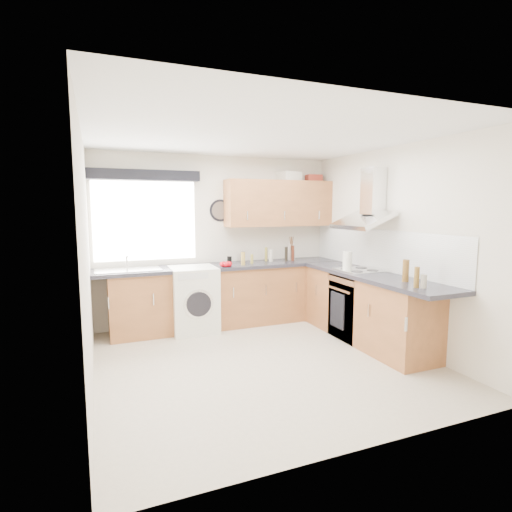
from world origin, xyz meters
name	(u,v)px	position (x,y,z in m)	size (l,w,h in m)	color
ground_plane	(264,361)	(0.00, 0.00, 0.00)	(3.60, 3.60, 0.00)	beige
ceiling	(264,136)	(0.00, 0.00, 2.50)	(3.60, 3.60, 0.02)	white
wall_back	(217,240)	(0.00, 1.80, 1.25)	(3.60, 0.02, 2.50)	silver
wall_front	(366,280)	(0.00, -1.80, 1.25)	(3.60, 0.02, 2.50)	silver
wall_left	(87,261)	(-1.80, 0.00, 1.25)	(0.02, 3.60, 2.50)	silver
wall_right	(394,246)	(1.80, 0.00, 1.25)	(0.02, 3.60, 2.50)	silver
window	(146,221)	(-1.05, 1.79, 1.55)	(1.40, 0.02, 1.10)	silver
window_blind	(145,175)	(-1.05, 1.70, 2.18)	(1.50, 0.18, 0.14)	black
splashback	(378,249)	(1.79, 0.30, 1.18)	(0.01, 3.00, 0.54)	white
base_cab_back	(217,297)	(-0.10, 1.51, 0.43)	(3.00, 0.58, 0.86)	brown
base_cab_corner	(313,289)	(1.50, 1.50, 0.43)	(0.60, 0.60, 0.86)	brown
base_cab_right	(366,309)	(1.51, 0.15, 0.43)	(0.58, 2.10, 0.86)	brown
worktop_back	(223,266)	(0.00, 1.50, 0.89)	(3.60, 0.62, 0.05)	#23222A
worktop_right	(374,276)	(1.50, 0.00, 0.89)	(0.62, 2.42, 0.05)	#23222A
sink	(128,267)	(-1.33, 1.50, 0.95)	(0.84, 0.46, 0.10)	silver
oven	(358,306)	(1.50, 0.30, 0.42)	(0.56, 0.58, 0.85)	black
hob_plate	(359,270)	(1.50, 0.30, 0.92)	(0.52, 0.52, 0.01)	silver
extractor_hood	(368,205)	(1.60, 0.30, 1.77)	(0.52, 0.78, 0.66)	silver
upper_cabinets	(279,203)	(0.95, 1.62, 1.80)	(1.70, 0.35, 0.70)	brown
washing_machine	(194,299)	(-0.48, 1.40, 0.46)	(0.62, 0.60, 0.91)	silver
wall_clock	(221,210)	(0.05, 1.78, 1.69)	(0.33, 0.33, 0.04)	black
casserole	(289,177)	(1.16, 1.72, 2.22)	(0.34, 0.25, 0.14)	silver
storage_box	(313,178)	(1.60, 1.72, 2.21)	(0.24, 0.20, 0.11)	#A13626
utensil_pot	(291,255)	(1.15, 1.59, 0.99)	(0.11, 0.11, 0.15)	gray
kitchen_roll	(347,261)	(1.35, 0.36, 1.04)	(0.12, 0.12, 0.26)	silver
tomato_cluster	(226,264)	(-0.03, 1.30, 0.94)	(0.15, 0.15, 0.07)	#B4050F
jar_0	(266,254)	(0.73, 1.61, 1.02)	(0.04, 0.04, 0.21)	olive
jar_1	(286,254)	(1.00, 1.46, 1.02)	(0.05, 0.05, 0.23)	black
jar_2	(252,259)	(0.43, 1.45, 0.98)	(0.04, 0.04, 0.14)	olive
jar_3	(243,259)	(0.25, 1.36, 1.00)	(0.06, 0.06, 0.19)	#A48538
jar_4	(293,253)	(1.12, 1.47, 1.03)	(0.05, 0.05, 0.24)	#4F1F10
jar_5	(289,252)	(1.10, 1.57, 1.04)	(0.05, 0.05, 0.25)	#AA9C91
jar_6	(229,260)	(0.13, 1.61, 0.96)	(0.07, 0.07, 0.10)	black
jar_7	(243,257)	(0.38, 1.70, 0.99)	(0.07, 0.07, 0.15)	#361315
jar_8	(271,256)	(0.78, 1.54, 1.00)	(0.07, 0.07, 0.18)	#BDB3A1
bottle_0	(417,277)	(1.37, -0.85, 1.02)	(0.05, 0.05, 0.22)	brown
bottle_1	(424,281)	(1.42, -0.90, 0.98)	(0.06, 0.06, 0.14)	#ACA592
bottle_2	(406,271)	(1.51, -0.54, 1.04)	(0.07, 0.07, 0.25)	brown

